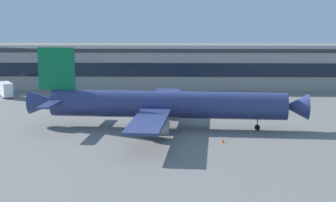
% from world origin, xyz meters
% --- Properties ---
extents(ground_plane, '(600.00, 600.00, 0.00)m').
position_xyz_m(ground_plane, '(0.00, 0.00, 0.00)').
color(ground_plane, slate).
extents(terminal_building, '(179.65, 15.96, 12.83)m').
position_xyz_m(terminal_building, '(0.00, 57.49, 6.44)').
color(terminal_building, '#9E9993').
rests_on(terminal_building, ground_plane).
extents(airliner, '(57.61, 49.29, 16.53)m').
position_xyz_m(airliner, '(2.77, -1.80, 4.95)').
color(airliner, navy).
rests_on(airliner, ground_plane).
extents(belt_loader, '(6.49, 5.08, 1.95)m').
position_xyz_m(belt_loader, '(3.22, 36.06, 1.15)').
color(belt_loader, gray).
rests_on(belt_loader, ground_plane).
extents(catering_truck, '(5.80, 7.55, 4.15)m').
position_xyz_m(catering_truck, '(-42.85, 36.54, 2.29)').
color(catering_truck, white).
rests_on(catering_truck, ground_plane).
extents(follow_me_car, '(3.96, 4.73, 1.85)m').
position_xyz_m(follow_me_car, '(-10.40, 36.03, 1.09)').
color(follow_me_car, gray).
rests_on(follow_me_car, ground_plane).
extents(traffic_cone_0, '(0.60, 0.60, 0.75)m').
position_xyz_m(traffic_cone_0, '(14.10, -13.57, 0.37)').
color(traffic_cone_0, '#F2590C').
rests_on(traffic_cone_0, ground_plane).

